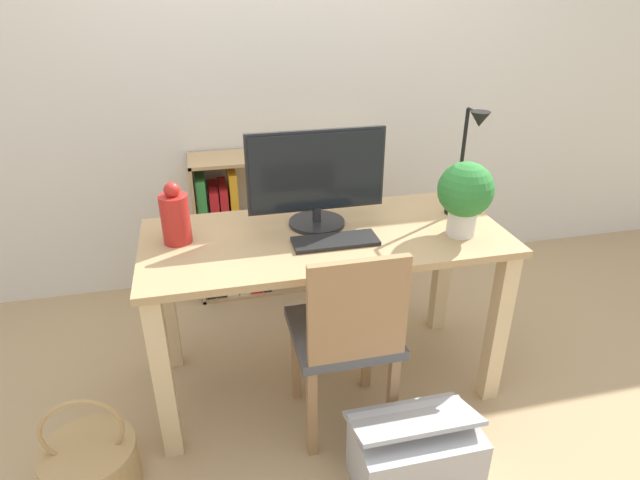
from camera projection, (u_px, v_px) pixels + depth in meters
The scene contains 12 objects.
ground_plane at pixel (325, 377), 2.52m from camera, with size 10.00×10.00×0.00m, color tan.
wall_back at pixel (279, 58), 2.87m from camera, with size 8.00×0.05×2.60m.
desk at pixel (325, 264), 2.24m from camera, with size 1.48×0.66×0.75m.
monitor at pixel (317, 176), 2.18m from camera, with size 0.57×0.24×0.41m.
keyboard at pixel (335, 241), 2.11m from camera, with size 0.34×0.13×0.02m.
vase at pixel (175, 217), 2.07m from camera, with size 0.11×0.11×0.25m.
desk_lamp at pixel (469, 154), 2.20m from camera, with size 0.10×0.19×0.47m.
potted_plant at pixel (465, 193), 2.11m from camera, with size 0.22×0.22×0.30m.
chair at pixel (347, 334), 2.04m from camera, with size 0.40×0.40×0.86m.
bookshelf at pixel (251, 235), 3.10m from camera, with size 0.99×0.28×0.82m.
basket at pixel (91, 466), 1.93m from camera, with size 0.33×0.33×0.42m.
storage_box at pixel (415, 454), 1.95m from camera, with size 0.45×0.32×0.32m.
Camera 1 is at (-0.47, -1.91, 1.70)m, focal length 30.00 mm.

